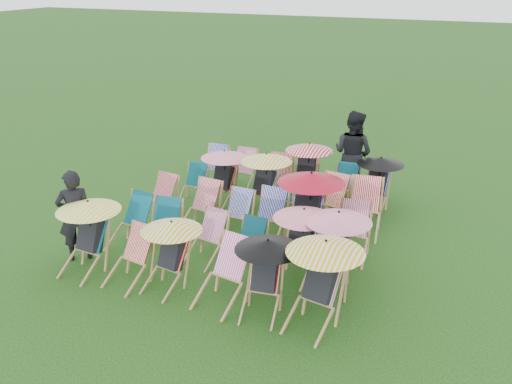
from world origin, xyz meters
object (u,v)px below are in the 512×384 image
at_px(deckchair_29, 376,183).
at_px(person_left, 75,216).
at_px(person_rear, 353,153).
at_px(deckchair_0, 86,236).
at_px(deckchair_5, 318,283).

xyz_separation_m(deckchair_29, person_left, (-4.41, -4.28, 0.23)).
bearing_deg(deckchair_29, person_left, -131.62).
bearing_deg(person_rear, deckchair_0, 76.20).
height_order(deckchair_29, person_rear, person_rear).
distance_m(deckchair_0, deckchair_5, 4.09).
bearing_deg(deckchair_29, person_rear, 139.24).
height_order(deckchair_0, deckchair_5, deckchair_5).
xyz_separation_m(person_left, person_rear, (3.70, 4.99, 0.14)).
bearing_deg(person_left, deckchair_5, 134.99).
xyz_separation_m(deckchair_0, deckchair_29, (3.96, 4.59, -0.06)).
relative_size(deckchair_0, deckchair_29, 1.09).
distance_m(deckchair_0, person_left, 0.57).
bearing_deg(deckchair_5, deckchair_0, -168.23).
xyz_separation_m(deckchair_29, person_rear, (-0.71, 0.71, 0.36)).
height_order(deckchair_0, person_left, person_left).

